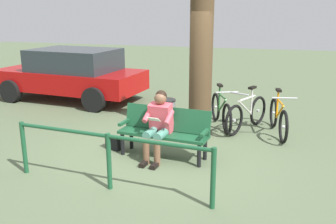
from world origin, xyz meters
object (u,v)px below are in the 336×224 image
at_px(tree_trunk, 201,62).
at_px(bicycle_orange, 221,111).
at_px(handbag, 114,143).
at_px(bicycle_silver, 278,118).
at_px(bicycle_red, 247,114).
at_px(litter_bin, 166,117).
at_px(person_reading, 159,122).
at_px(parked_car, 72,73).
at_px(bench, 165,128).

relative_size(tree_trunk, bicycle_orange, 1.95).
xyz_separation_m(handbag, bicycle_silver, (-2.92, -1.77, 0.24)).
distance_m(tree_trunk, bicycle_red, 1.60).
bearing_deg(bicycle_orange, bicycle_red, 61.80).
bearing_deg(litter_bin, bicycle_orange, -138.23).
xyz_separation_m(litter_bin, bicycle_orange, (-1.00, -0.89, -0.03)).
bearing_deg(bicycle_silver, bicycle_red, -112.41).
distance_m(person_reading, litter_bin, 1.29).
xyz_separation_m(person_reading, tree_trunk, (-0.41, -1.46, 0.86)).
bearing_deg(bicycle_red, parked_car, -80.81).
distance_m(person_reading, bicycle_silver, 2.79).
relative_size(handbag, litter_bin, 0.39).
bearing_deg(parked_car, litter_bin, 152.36).
bearing_deg(bench, parked_car, -35.34).
bearing_deg(bicycle_orange, handbag, -64.20).
height_order(tree_trunk, litter_bin, tree_trunk).
relative_size(bench, parked_car, 0.38).
bearing_deg(litter_bin, tree_trunk, -161.35).
relative_size(tree_trunk, bicycle_silver, 1.84).
relative_size(bicycle_orange, parked_car, 0.36).
bearing_deg(parked_car, person_reading, 142.13).
relative_size(litter_bin, parked_car, 0.18).
bearing_deg(handbag, person_reading, 169.44).
relative_size(litter_bin, bicycle_red, 0.49).
distance_m(bicycle_orange, parked_car, 4.74).
bearing_deg(tree_trunk, parked_car, -25.81).
height_order(tree_trunk, bicycle_silver, tree_trunk).
relative_size(person_reading, litter_bin, 1.57).
distance_m(litter_bin, bicycle_red, 1.77).
distance_m(tree_trunk, bicycle_orange, 1.39).
distance_m(bench, bicycle_orange, 2.09).
distance_m(bicycle_red, bicycle_orange, 0.57).
bearing_deg(bicycle_silver, bench, -58.62).
xyz_separation_m(litter_bin, bicycle_silver, (-2.22, -0.72, -0.03)).
distance_m(litter_bin, bicycle_orange, 1.34).
height_order(litter_bin, bicycle_orange, bicycle_orange).
xyz_separation_m(person_reading, handbag, (0.95, -0.18, -0.54)).
bearing_deg(bicycle_orange, tree_trunk, -50.05).
relative_size(bicycle_red, parked_car, 0.36).
bearing_deg(bicycle_silver, handbag, -70.49).
distance_m(bench, litter_bin, 1.12).
distance_m(handbag, parked_car, 4.39).
bearing_deg(litter_bin, handbag, 56.33).
height_order(person_reading, bicycle_red, person_reading).
xyz_separation_m(litter_bin, bicycle_red, (-1.56, -0.84, -0.03)).
height_order(bicycle_red, parked_car, parked_car).
xyz_separation_m(bicycle_red, bicycle_orange, (0.56, -0.05, 0.00)).
height_order(bench, parked_car, parked_car).
height_order(bench, tree_trunk, tree_trunk).
height_order(handbag, litter_bin, litter_bin).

